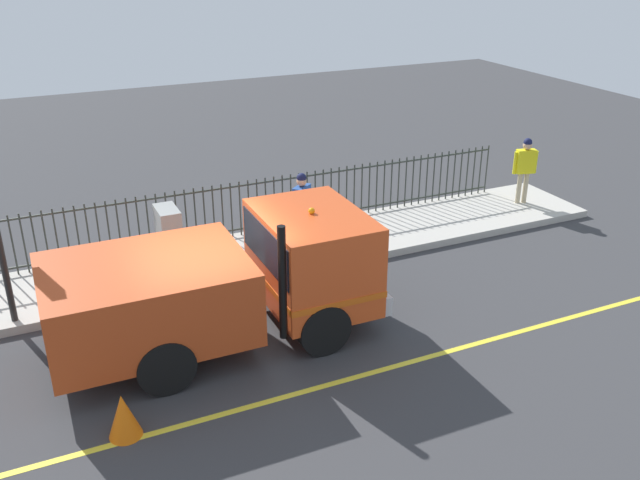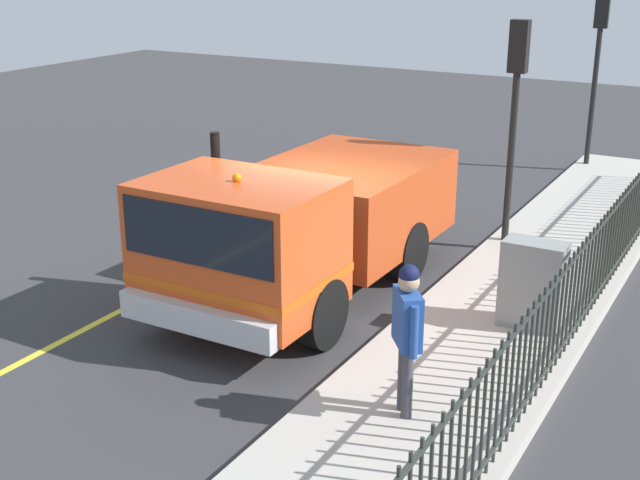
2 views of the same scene
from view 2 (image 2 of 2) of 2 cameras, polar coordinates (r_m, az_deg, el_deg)
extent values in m
plane|color=#38383A|center=(13.17, 0.10, -3.52)|extent=(46.40, 46.40, 0.00)
cube|color=#B7B2A8|center=(12.13, 11.72, -5.56)|extent=(2.44, 21.09, 0.18)
cube|color=yellow|center=(14.31, -7.71, -1.78)|extent=(0.12, 18.98, 0.01)
cube|color=#D84C1E|center=(11.30, -5.43, -0.27)|extent=(2.47, 1.82, 1.71)
cube|color=black|center=(11.18, -5.49, 1.55)|extent=(2.27, 1.85, 0.75)
cube|color=#B8411A|center=(13.82, 1.83, 2.60)|extent=(2.48, 3.39, 1.32)
cube|color=silver|center=(10.84, -8.29, -5.29)|extent=(2.33, 0.22, 0.36)
cube|color=#DB5914|center=(11.43, -5.37, -2.05)|extent=(2.49, 1.84, 0.12)
cylinder|color=black|center=(11.28, 0.13, -4.91)|extent=(0.31, 0.96, 0.96)
cylinder|color=black|center=(12.44, -8.78, -2.78)|extent=(0.31, 0.96, 0.96)
cylinder|color=black|center=(13.57, 5.93, -0.74)|extent=(0.31, 0.96, 0.96)
cylinder|color=black|center=(14.55, -2.05, 0.74)|extent=(0.31, 0.96, 0.96)
sphere|color=orange|center=(11.03, -5.58, 4.16)|extent=(0.12, 0.12, 0.12)
cylinder|color=black|center=(12.62, -6.87, 2.59)|extent=(0.14, 0.14, 2.05)
cube|color=#264C99|center=(9.15, 5.87, -5.25)|extent=(0.48, 0.53, 0.62)
sphere|color=tan|center=(8.98, 5.96, -2.79)|extent=(0.23, 0.23, 0.23)
sphere|color=#14193F|center=(8.95, 5.98, -2.31)|extent=(0.22, 0.22, 0.22)
cylinder|color=#3F3F47|center=(9.40, 5.85, -9.49)|extent=(0.12, 0.12, 0.83)
cylinder|color=#3F3F47|center=(9.55, 5.59, -8.99)|extent=(0.12, 0.12, 0.83)
cylinder|color=#264C99|center=(8.92, 6.31, -6.16)|extent=(0.09, 0.09, 0.59)
cylinder|color=#264C99|center=(9.41, 5.44, -4.73)|extent=(0.09, 0.09, 0.59)
cylinder|color=#2D332D|center=(7.60, 8.62, -14.95)|extent=(0.04, 0.04, 1.35)
cylinder|color=#2D332D|center=(7.77, 9.22, -14.14)|extent=(0.04, 0.04, 1.35)
cylinder|color=#2D332D|center=(7.94, 9.78, -13.37)|extent=(0.04, 0.04, 1.35)
cylinder|color=#2D332D|center=(8.12, 10.32, -12.63)|extent=(0.04, 0.04, 1.35)
cylinder|color=#2D332D|center=(8.29, 10.83, -11.91)|extent=(0.04, 0.04, 1.35)
cylinder|color=#2D332D|center=(8.47, 11.32, -11.23)|extent=(0.04, 0.04, 1.35)
cylinder|color=#2D332D|center=(8.65, 11.78, -10.58)|extent=(0.04, 0.04, 1.35)
cylinder|color=#2D332D|center=(8.83, 12.22, -9.95)|extent=(0.04, 0.04, 1.35)
cylinder|color=#2D332D|center=(9.02, 12.65, -9.34)|extent=(0.04, 0.04, 1.35)
cylinder|color=#2D332D|center=(9.20, 13.05, -8.76)|extent=(0.04, 0.04, 1.35)
cylinder|color=#2D332D|center=(9.39, 13.44, -8.20)|extent=(0.04, 0.04, 1.35)
cylinder|color=#2D332D|center=(9.57, 13.82, -7.67)|extent=(0.04, 0.04, 1.35)
cylinder|color=#2D332D|center=(9.76, 14.17, -7.15)|extent=(0.04, 0.04, 1.35)
cylinder|color=#2D332D|center=(9.95, 14.52, -6.66)|extent=(0.04, 0.04, 1.35)
cylinder|color=#2D332D|center=(10.14, 14.85, -6.18)|extent=(0.04, 0.04, 1.35)
cylinder|color=#2D332D|center=(10.33, 15.16, -5.72)|extent=(0.04, 0.04, 1.35)
cylinder|color=#2D332D|center=(10.53, 15.47, -5.27)|extent=(0.04, 0.04, 1.35)
cylinder|color=#2D332D|center=(10.72, 15.76, -4.84)|extent=(0.04, 0.04, 1.35)
cylinder|color=#2D332D|center=(10.91, 16.04, -4.43)|extent=(0.04, 0.04, 1.35)
cylinder|color=#2D332D|center=(11.11, 16.32, -4.03)|extent=(0.04, 0.04, 1.35)
cylinder|color=#2D332D|center=(11.31, 16.58, -3.65)|extent=(0.04, 0.04, 1.35)
cylinder|color=#2D332D|center=(11.50, 16.83, -3.27)|extent=(0.04, 0.04, 1.35)
cylinder|color=#2D332D|center=(11.70, 17.08, -2.91)|extent=(0.04, 0.04, 1.35)
cylinder|color=#2D332D|center=(11.90, 17.31, -2.57)|extent=(0.04, 0.04, 1.35)
cylinder|color=#2D332D|center=(12.10, 17.54, -2.23)|extent=(0.04, 0.04, 1.35)
cylinder|color=#2D332D|center=(12.29, 17.76, -1.91)|extent=(0.04, 0.04, 1.35)
cylinder|color=#2D332D|center=(12.49, 17.98, -1.59)|extent=(0.04, 0.04, 1.35)
cylinder|color=#2D332D|center=(12.69, 18.18, -1.28)|extent=(0.04, 0.04, 1.35)
cylinder|color=#2D332D|center=(12.90, 18.39, -0.99)|extent=(0.04, 0.04, 1.35)
cylinder|color=#2D332D|center=(13.10, 18.58, -0.70)|extent=(0.04, 0.04, 1.35)
cylinder|color=#2D332D|center=(13.30, 18.77, -0.42)|extent=(0.04, 0.04, 1.35)
cylinder|color=#2D332D|center=(13.50, 18.95, -0.15)|extent=(0.04, 0.04, 1.35)
cylinder|color=#2D332D|center=(13.70, 19.13, 0.11)|extent=(0.04, 0.04, 1.35)
cylinder|color=#2D332D|center=(13.91, 19.30, 0.36)|extent=(0.04, 0.04, 1.35)
cylinder|color=#2D332D|center=(14.11, 19.47, 0.61)|extent=(0.04, 0.04, 1.35)
cylinder|color=#2D332D|center=(14.31, 19.63, 0.85)|extent=(0.04, 0.04, 1.35)
cylinder|color=#2D332D|center=(14.52, 19.79, 1.08)|extent=(0.04, 0.04, 1.35)
cylinder|color=#2D332D|center=(14.72, 19.94, 1.31)|extent=(0.04, 0.04, 1.35)
cylinder|color=#2D332D|center=(14.93, 20.09, 1.53)|extent=(0.04, 0.04, 1.35)
cylinder|color=#2D332D|center=(15.13, 20.24, 1.74)|extent=(0.04, 0.04, 1.35)
cylinder|color=#2D332D|center=(15.34, 20.38, 1.95)|extent=(0.04, 0.04, 1.35)
cylinder|color=#2D332D|center=(15.54, 20.52, 2.15)|extent=(0.04, 0.04, 1.35)
cube|color=#2D332D|center=(11.41, 17.23, -0.46)|extent=(0.04, 17.93, 0.04)
cube|color=#2D332D|center=(11.80, 16.72, -5.40)|extent=(0.04, 17.93, 0.04)
cylinder|color=black|center=(14.80, 12.74, 6.91)|extent=(0.12, 0.12, 3.75)
cube|color=black|center=(14.57, 13.16, 12.48)|extent=(0.30, 0.21, 0.85)
sphere|color=red|center=(14.54, 13.24, 13.48)|extent=(0.16, 0.16, 0.16)
sphere|color=yellow|center=(14.57, 13.16, 12.48)|extent=(0.16, 0.16, 0.16)
sphere|color=green|center=(14.60, 13.09, 11.49)|extent=(0.16, 0.16, 0.16)
cylinder|color=black|center=(20.77, 17.90, 10.21)|extent=(0.12, 0.12, 3.96)
cube|color=black|center=(20.61, 18.35, 14.47)|extent=(0.32, 0.23, 0.85)
sphere|color=yellow|center=(20.61, 18.35, 14.47)|extent=(0.16, 0.16, 0.16)
sphere|color=green|center=(20.63, 18.28, 13.77)|extent=(0.16, 0.16, 0.16)
cube|color=gray|center=(11.76, 14.01, -2.88)|extent=(0.82, 0.45, 1.20)
cone|color=orange|center=(15.66, -3.02, 1.59)|extent=(0.49, 0.49, 0.71)
camera|label=1|loc=(21.38, -23.54, 22.28)|focal=38.66mm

